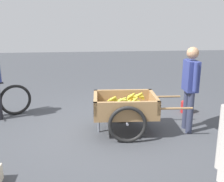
# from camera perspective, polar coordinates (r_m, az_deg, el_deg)

# --- Properties ---
(ground_plane) EXTENTS (24.00, 24.00, 0.00)m
(ground_plane) POSITION_cam_1_polar(r_m,az_deg,el_deg) (4.88, -1.81, -8.38)
(ground_plane) COLOR #3D3F44
(fruit_cart) EXTENTS (1.69, 0.97, 0.73)m
(fruit_cart) POSITION_cam_1_polar(r_m,az_deg,el_deg) (4.62, 2.93, -3.94)
(fruit_cart) COLOR #937047
(fruit_cart) RESTS_ON ground
(vendor_person) EXTENTS (0.22, 0.55, 1.53)m
(vendor_person) POSITION_cam_1_polar(r_m,az_deg,el_deg) (4.74, 16.91, 1.81)
(vendor_person) COLOR #333851
(vendor_person) RESTS_ON ground
(plastic_bucket) EXTENTS (0.25, 0.25, 0.25)m
(plastic_bucket) POSITION_cam_1_polar(r_m,az_deg,el_deg) (5.89, 16.16, -3.44)
(plastic_bucket) COLOR #B21E1E
(plastic_bucket) RESTS_ON ground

